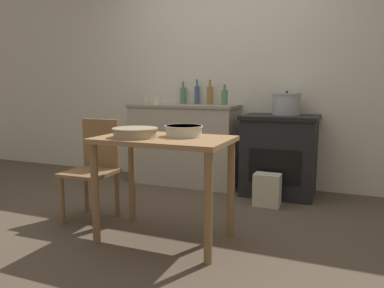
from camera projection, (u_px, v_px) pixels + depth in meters
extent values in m
plane|color=brown|center=(169.00, 224.00, 3.17)|extent=(14.00, 14.00, 0.00)
cube|color=beige|center=(227.00, 76.00, 4.43)|extent=(8.00, 0.07, 2.55)
cube|color=#B2A893|center=(184.00, 145.00, 4.46)|extent=(1.26, 0.48, 0.91)
cube|color=gray|center=(184.00, 106.00, 4.39)|extent=(1.29, 0.51, 0.03)
cube|color=black|center=(279.00, 157.00, 4.00)|extent=(0.74, 0.57, 0.81)
cube|color=black|center=(281.00, 117.00, 3.94)|extent=(0.78, 0.61, 0.04)
cube|color=black|center=(274.00, 167.00, 3.74)|extent=(0.52, 0.01, 0.34)
cube|color=#997047|center=(164.00, 140.00, 2.74)|extent=(0.98, 0.60, 0.03)
cylinder|color=olive|center=(95.00, 194.00, 2.74)|extent=(0.06, 0.06, 0.75)
cylinder|color=olive|center=(208.00, 209.00, 2.40)|extent=(0.06, 0.06, 0.75)
cylinder|color=olive|center=(132.00, 178.00, 3.20)|extent=(0.06, 0.06, 0.75)
cylinder|color=olive|center=(231.00, 189.00, 2.87)|extent=(0.06, 0.06, 0.75)
cube|color=olive|center=(89.00, 173.00, 3.21)|extent=(0.41, 0.41, 0.03)
cube|color=olive|center=(101.00, 143.00, 3.34)|extent=(0.36, 0.04, 0.43)
cylinder|color=olive|center=(62.00, 201.00, 3.14)|extent=(0.04, 0.04, 0.40)
cylinder|color=olive|center=(95.00, 205.00, 3.03)|extent=(0.04, 0.04, 0.40)
cylinder|color=olive|center=(86.00, 191.00, 3.45)|extent=(0.04, 0.04, 0.40)
cylinder|color=olive|center=(117.00, 194.00, 3.34)|extent=(0.04, 0.04, 0.40)
cube|color=beige|center=(267.00, 190.00, 3.63)|extent=(0.25, 0.18, 0.32)
cylinder|color=#A8A8AD|center=(286.00, 105.00, 3.96)|extent=(0.29, 0.29, 0.21)
cylinder|color=#A8A8AD|center=(287.00, 94.00, 3.94)|extent=(0.31, 0.31, 0.02)
sphere|color=black|center=(287.00, 92.00, 3.94)|extent=(0.02, 0.02, 0.02)
cylinder|color=tan|center=(135.00, 133.00, 2.73)|extent=(0.31, 0.31, 0.07)
cylinder|color=tan|center=(135.00, 129.00, 2.73)|extent=(0.33, 0.33, 0.01)
cylinder|color=silver|center=(184.00, 131.00, 2.78)|extent=(0.27, 0.27, 0.08)
cylinder|color=beige|center=(184.00, 126.00, 2.78)|extent=(0.29, 0.29, 0.01)
cylinder|color=#517F5B|center=(225.00, 98.00, 4.23)|extent=(0.07, 0.07, 0.17)
cylinder|color=#517F5B|center=(225.00, 87.00, 4.21)|extent=(0.03, 0.03, 0.07)
cylinder|color=olive|center=(210.00, 96.00, 4.39)|extent=(0.07, 0.07, 0.21)
cylinder|color=olive|center=(210.00, 83.00, 4.36)|extent=(0.03, 0.03, 0.08)
cylinder|color=#517F5B|center=(183.00, 96.00, 4.58)|extent=(0.07, 0.07, 0.20)
cylinder|color=#517F5B|center=(183.00, 84.00, 4.56)|extent=(0.03, 0.03, 0.08)
cylinder|color=#3D5675|center=(197.00, 95.00, 4.50)|extent=(0.06, 0.06, 0.21)
cylinder|color=#3D5675|center=(197.00, 83.00, 4.48)|extent=(0.02, 0.02, 0.08)
cylinder|color=beige|center=(146.00, 101.00, 4.54)|extent=(0.07, 0.07, 0.08)
cylinder|color=silver|center=(156.00, 101.00, 4.34)|extent=(0.08, 0.08, 0.09)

